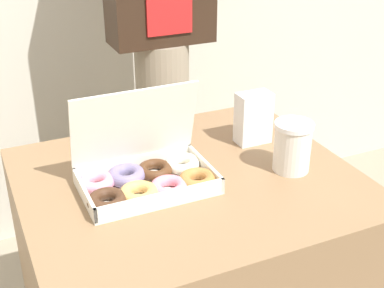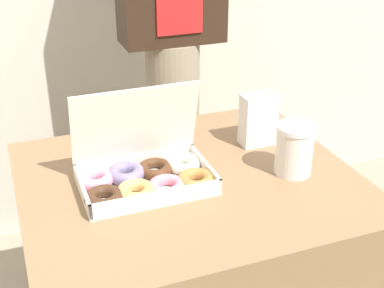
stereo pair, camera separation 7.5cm
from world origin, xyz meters
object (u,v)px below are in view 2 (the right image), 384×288
at_px(coffee_cup, 294,149).
at_px(person_customer, 172,27).
at_px(donut_box, 145,173).
at_px(napkin_holder, 258,120).

height_order(coffee_cup, person_customer, person_customer).
xyz_separation_m(donut_box, napkin_holder, (0.37, 0.11, 0.04)).
relative_size(coffee_cup, napkin_holder, 0.90).
bearing_deg(donut_box, coffee_cup, -10.97).
height_order(donut_box, coffee_cup, donut_box).
distance_m(coffee_cup, napkin_holder, 0.18).
height_order(donut_box, napkin_holder, donut_box).
bearing_deg(donut_box, person_customer, 64.88).
relative_size(napkin_holder, person_customer, 0.09).
bearing_deg(coffee_cup, person_customer, 99.35).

